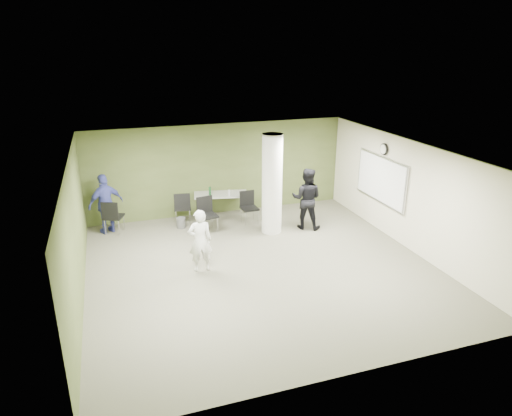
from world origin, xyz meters
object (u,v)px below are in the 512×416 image
object	(u,v)px
chair_back_left	(112,215)
woman_white	(200,241)
folding_table	(221,195)
man_black	(307,199)
man_blue	(106,204)

from	to	relation	value
chair_back_left	woman_white	xyz separation A→B (m)	(1.88, -2.94, 0.19)
folding_table	man_black	xyz separation A→B (m)	(2.12, -1.56, 0.17)
woman_white	chair_back_left	bearing A→B (deg)	-55.37
chair_back_left	woman_white	distance (m)	3.49
chair_back_left	woman_white	bearing A→B (deg)	145.08
woman_white	man_blue	size ratio (longest dim) A/B	0.89
man_black	folding_table	bearing A→B (deg)	-4.02
man_black	man_blue	distance (m)	5.62
chair_back_left	man_black	distance (m)	5.47
chair_back_left	man_blue	xyz separation A→B (m)	(-0.13, 0.16, 0.28)
chair_back_left	man_blue	bearing A→B (deg)	-27.12
folding_table	chair_back_left	size ratio (longest dim) A/B	1.76
chair_back_left	man_black	world-z (taller)	man_black
chair_back_left	man_black	size ratio (longest dim) A/B	0.55
folding_table	man_black	world-z (taller)	man_black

